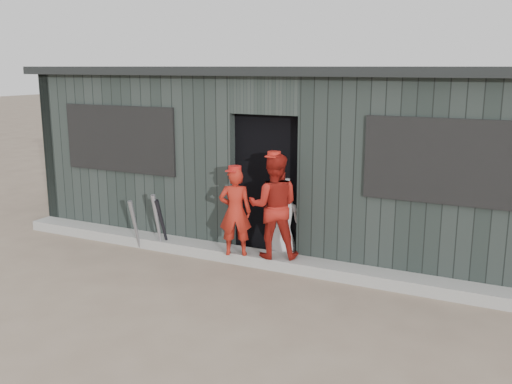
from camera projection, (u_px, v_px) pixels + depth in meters
The scene contains 9 objects.
ground at pixel (182, 314), 6.16m from camera, with size 80.00×80.00×0.00m, color #766351.
curb at pixel (257, 258), 7.74m from camera, with size 8.00×0.36×0.15m, color gray.
bat_left at pixel (135, 225), 8.25m from camera, with size 0.07×0.07×0.76m, color gray.
bat_mid at pixel (158, 223), 8.15m from camera, with size 0.07×0.07×0.86m, color gray.
bat_right at pixel (163, 225), 8.19m from camera, with size 0.07×0.07×0.80m, color black.
player_red_left at pixel (235, 212), 7.53m from camera, with size 0.43×0.28×1.18m, color maroon.
player_red_right at pixel (274, 206), 7.43m from camera, with size 0.67×0.52×1.38m, color maroon.
player_grey_back at pixel (284, 220), 7.81m from camera, with size 0.55×0.36×1.13m, color silver.
dugout at pixel (304, 153), 8.95m from camera, with size 8.30×3.30×2.62m.
Camera 1 is at (3.27, -4.78, 2.62)m, focal length 40.00 mm.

